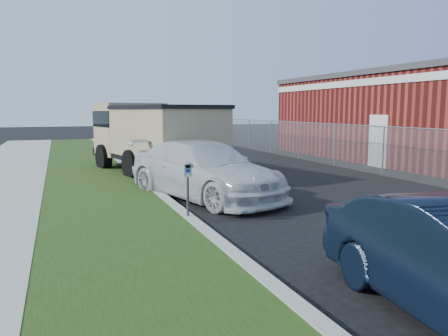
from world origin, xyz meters
name	(u,v)px	position (x,y,z in m)	size (l,w,h in m)	color
ground	(294,212)	(0.00, 0.00, 0.00)	(120.00, 120.00, 0.00)	black
streetside	(42,211)	(-5.57, 2.00, 0.07)	(6.12, 50.00, 0.15)	gray
chainlink_fence	(335,137)	(6.00, 7.00, 1.26)	(0.06, 30.06, 30.00)	slate
brick_building	(426,116)	(12.00, 8.00, 2.13)	(9.20, 14.20, 4.17)	maroon
parking_meter	(188,177)	(-2.61, 0.00, 0.99)	(0.17, 0.13, 1.20)	#3F4247
white_wagon	(203,169)	(-1.44, 2.54, 0.78)	(2.18, 5.35, 1.55)	silver
dump_truck	(152,134)	(-1.83, 7.37, 1.51)	(4.08, 7.23, 2.68)	black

